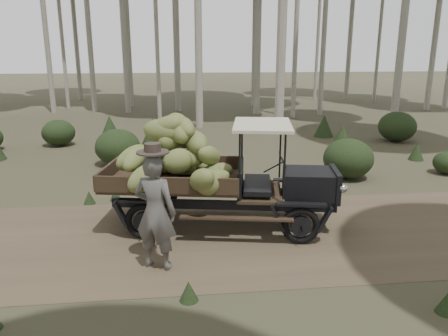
{
  "coord_description": "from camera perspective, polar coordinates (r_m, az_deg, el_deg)",
  "views": [
    {
      "loc": [
        0.67,
        -7.53,
        3.39
      ],
      "look_at": [
        1.58,
        0.49,
        1.2
      ],
      "focal_mm": 35.0,
      "sensor_mm": 36.0,
      "label": 1
    }
  ],
  "objects": [
    {
      "name": "ground",
      "position": [
        8.29,
        -10.64,
        -9.22
      ],
      "size": [
        120.0,
        120.0,
        0.0
      ],
      "primitive_type": "plane",
      "color": "#473D2B",
      "rests_on": "ground"
    },
    {
      "name": "farmer",
      "position": [
        6.91,
        -8.97,
        -5.54
      ],
      "size": [
        0.81,
        0.68,
        2.04
      ],
      "rotation": [
        0.0,
        0.0,
        2.73
      ],
      "color": "#53504C",
      "rests_on": "ground"
    },
    {
      "name": "undergrowth",
      "position": [
        11.78,
        -6.64,
        0.82
      ],
      "size": [
        22.09,
        21.03,
        1.24
      ],
      "color": "#233319",
      "rests_on": "ground"
    },
    {
      "name": "dirt_track",
      "position": [
        8.29,
        -10.64,
        -9.19
      ],
      "size": [
        70.0,
        4.0,
        0.01
      ],
      "primitive_type": "cube",
      "color": "brown",
      "rests_on": "ground"
    },
    {
      "name": "banana_truck",
      "position": [
        8.31,
        -3.14,
        0.64
      ],
      "size": [
        4.7,
        2.48,
        2.3
      ],
      "rotation": [
        0.0,
        0.0,
        -0.18
      ],
      "color": "black",
      "rests_on": "ground"
    }
  ]
}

